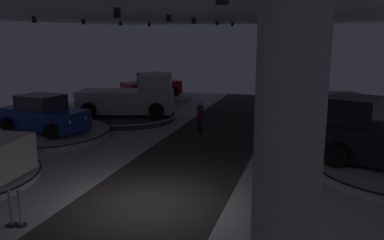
{
  "coord_description": "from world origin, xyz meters",
  "views": [
    {
      "loc": [
        4.44,
        -10.25,
        4.9
      ],
      "look_at": [
        -0.25,
        5.29,
        1.4
      ],
      "focal_mm": 38.25,
      "sensor_mm": 36.0,
      "label": 1
    }
  ],
  "objects_px": {
    "display_platform_mid_left": "(46,133)",
    "display_car_deep_left": "(152,86)",
    "visitor_walking_near": "(200,115)",
    "display_platform_far_right": "(341,129)",
    "display_car_mid_left": "(44,115)",
    "display_platform_deep_left": "(152,98)",
    "display_platform_far_left": "(127,116)",
    "pickup_truck_far_left": "(132,98)",
    "column_right": "(288,152)",
    "display_car_far_right": "(343,112)"
  },
  "relations": [
    {
      "from": "pickup_truck_far_left",
      "to": "display_car_far_right",
      "type": "relative_size",
      "value": 1.24
    },
    {
      "from": "display_platform_mid_left",
      "to": "display_car_deep_left",
      "type": "distance_m",
      "value": 11.7
    },
    {
      "from": "display_platform_mid_left",
      "to": "display_platform_deep_left",
      "type": "height_order",
      "value": "display_platform_mid_left"
    },
    {
      "from": "display_platform_far_left",
      "to": "visitor_walking_near",
      "type": "xyz_separation_m",
      "value": [
        4.93,
        -1.97,
        0.73
      ]
    },
    {
      "from": "pickup_truck_far_left",
      "to": "column_right",
      "type": "bearing_deg",
      "value": -54.93
    },
    {
      "from": "pickup_truck_far_left",
      "to": "visitor_walking_near",
      "type": "xyz_separation_m",
      "value": [
        4.62,
        -2.06,
        -0.34
      ]
    },
    {
      "from": "display_platform_deep_left",
      "to": "pickup_truck_far_left",
      "type": "height_order",
      "value": "pickup_truck_far_left"
    },
    {
      "from": "pickup_truck_far_left",
      "to": "display_platform_deep_left",
      "type": "bearing_deg",
      "value": 103.01
    },
    {
      "from": "pickup_truck_far_left",
      "to": "visitor_walking_near",
      "type": "relative_size",
      "value": 3.56
    },
    {
      "from": "display_platform_far_left",
      "to": "display_car_mid_left",
      "type": "bearing_deg",
      "value": -111.96
    },
    {
      "from": "display_platform_far_left",
      "to": "display_car_far_right",
      "type": "xyz_separation_m",
      "value": [
        11.62,
        0.43,
        0.84
      ]
    },
    {
      "from": "display_platform_deep_left",
      "to": "display_platform_far_left",
      "type": "height_order",
      "value": "display_platform_far_left"
    },
    {
      "from": "display_platform_deep_left",
      "to": "display_car_far_right",
      "type": "distance_m",
      "value": 14.39
    },
    {
      "from": "display_platform_far_left",
      "to": "display_platform_mid_left",
      "type": "bearing_deg",
      "value": -111.63
    },
    {
      "from": "display_platform_deep_left",
      "to": "display_platform_far_right",
      "type": "xyz_separation_m",
      "value": [
        12.85,
        -6.36,
        -0.02
      ]
    },
    {
      "from": "column_right",
      "to": "pickup_truck_far_left",
      "type": "distance_m",
      "value": 16.6
    },
    {
      "from": "display_car_mid_left",
      "to": "display_car_deep_left",
      "type": "xyz_separation_m",
      "value": [
        0.71,
        11.64,
        -0.04
      ]
    },
    {
      "from": "visitor_walking_near",
      "to": "display_car_far_right",
      "type": "bearing_deg",
      "value": 19.73
    },
    {
      "from": "display_car_deep_left",
      "to": "display_platform_deep_left",
      "type": "bearing_deg",
      "value": -128.67
    },
    {
      "from": "column_right",
      "to": "display_car_deep_left",
      "type": "bearing_deg",
      "value": 118.54
    },
    {
      "from": "display_car_deep_left",
      "to": "visitor_walking_near",
      "type": "distance_m",
      "value": 10.75
    },
    {
      "from": "column_right",
      "to": "visitor_walking_near",
      "type": "distance_m",
      "value": 12.61
    },
    {
      "from": "display_platform_deep_left",
      "to": "pickup_truck_far_left",
      "type": "distance_m",
      "value": 6.99
    },
    {
      "from": "column_right",
      "to": "display_platform_far_right",
      "type": "xyz_separation_m",
      "value": [
        1.8,
        13.91,
        -2.61
      ]
    },
    {
      "from": "display_car_mid_left",
      "to": "display_platform_deep_left",
      "type": "height_order",
      "value": "display_car_mid_left"
    },
    {
      "from": "display_platform_far_left",
      "to": "pickup_truck_far_left",
      "type": "bearing_deg",
      "value": 15.02
    },
    {
      "from": "column_right",
      "to": "visitor_walking_near",
      "type": "xyz_separation_m",
      "value": [
        -4.88,
        11.48,
        -1.84
      ]
    },
    {
      "from": "display_platform_far_right",
      "to": "display_platform_deep_left",
      "type": "bearing_deg",
      "value": 153.69
    },
    {
      "from": "display_car_deep_left",
      "to": "display_platform_far_right",
      "type": "bearing_deg",
      "value": -26.43
    },
    {
      "from": "display_platform_mid_left",
      "to": "display_car_far_right",
      "type": "relative_size",
      "value": 1.33
    },
    {
      "from": "column_right",
      "to": "display_car_deep_left",
      "type": "relative_size",
      "value": 1.25
    },
    {
      "from": "display_platform_deep_left",
      "to": "display_car_mid_left",
      "type": "bearing_deg",
      "value": -93.41
    },
    {
      "from": "visitor_walking_near",
      "to": "display_platform_far_left",
      "type": "bearing_deg",
      "value": 158.18
    },
    {
      "from": "display_platform_deep_left",
      "to": "display_platform_far_left",
      "type": "bearing_deg",
      "value": -79.64
    },
    {
      "from": "display_platform_deep_left",
      "to": "display_platform_far_right",
      "type": "bearing_deg",
      "value": -26.31
    },
    {
      "from": "column_right",
      "to": "display_car_mid_left",
      "type": "relative_size",
      "value": 1.23
    },
    {
      "from": "display_platform_far_left",
      "to": "display_car_far_right",
      "type": "bearing_deg",
      "value": 2.11
    },
    {
      "from": "display_platform_far_right",
      "to": "display_car_far_right",
      "type": "relative_size",
      "value": 1.2
    },
    {
      "from": "pickup_truck_far_left",
      "to": "display_platform_far_right",
      "type": "xyz_separation_m",
      "value": [
        11.3,
        0.37,
        -1.1
      ]
    },
    {
      "from": "display_platform_far_left",
      "to": "pickup_truck_far_left",
      "type": "relative_size",
      "value": 1.0
    },
    {
      "from": "display_platform_mid_left",
      "to": "display_car_far_right",
      "type": "distance_m",
      "value": 14.53
    },
    {
      "from": "display_car_deep_left",
      "to": "display_platform_far_right",
      "type": "distance_m",
      "value": 14.36
    },
    {
      "from": "display_car_mid_left",
      "to": "visitor_walking_near",
      "type": "relative_size",
      "value": 2.81
    },
    {
      "from": "display_car_mid_left",
      "to": "display_platform_deep_left",
      "type": "bearing_deg",
      "value": 86.59
    },
    {
      "from": "display_car_mid_left",
      "to": "display_car_far_right",
      "type": "xyz_separation_m",
      "value": [
        13.56,
        5.23,
        -0.08
      ]
    },
    {
      "from": "column_right",
      "to": "display_platform_mid_left",
      "type": "bearing_deg",
      "value": 143.59
    },
    {
      "from": "display_car_mid_left",
      "to": "display_platform_far_left",
      "type": "height_order",
      "value": "display_car_mid_left"
    },
    {
      "from": "column_right",
      "to": "display_platform_far_left",
      "type": "relative_size",
      "value": 0.97
    },
    {
      "from": "visitor_walking_near",
      "to": "display_platform_deep_left",
      "type": "bearing_deg",
      "value": 125.08
    },
    {
      "from": "display_car_mid_left",
      "to": "column_right",
      "type": "bearing_deg",
      "value": -36.36
    }
  ]
}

